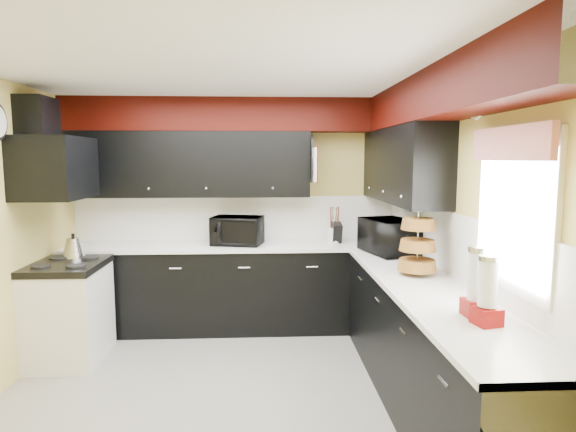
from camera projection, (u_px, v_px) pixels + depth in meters
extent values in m
plane|color=gray|center=(227.00, 394.00, 3.83)|extent=(3.60, 3.60, 0.00)
cube|color=#E0C666|center=(237.00, 213.00, 5.46)|extent=(3.60, 0.06, 2.50)
cube|color=#E0C666|center=(455.00, 237.00, 3.77)|extent=(0.06, 3.60, 2.50)
cube|color=white|center=(222.00, 71.00, 3.53)|extent=(3.60, 3.60, 0.06)
cube|color=black|center=(236.00, 288.00, 5.26)|extent=(3.60, 0.60, 0.90)
cube|color=black|center=(427.00, 351.00, 3.55)|extent=(0.60, 3.00, 0.90)
cube|color=white|center=(236.00, 246.00, 5.20)|extent=(3.62, 0.64, 0.04)
cube|color=white|center=(429.00, 289.00, 3.50)|extent=(0.64, 3.02, 0.04)
cube|color=white|center=(237.00, 218.00, 5.46)|extent=(3.60, 0.02, 0.50)
cube|color=white|center=(453.00, 245.00, 3.78)|extent=(0.02, 3.60, 0.50)
cube|color=black|center=(189.00, 164.00, 5.20)|extent=(2.60, 0.35, 0.70)
cube|color=black|center=(402.00, 165.00, 4.59)|extent=(0.35, 1.80, 0.70)
cube|color=black|center=(235.00, 115.00, 5.16)|extent=(3.60, 0.36, 0.35)
cube|color=black|center=(447.00, 94.00, 3.46)|extent=(0.36, 3.24, 0.35)
cube|color=white|center=(69.00, 314.00, 4.44)|extent=(0.60, 0.75, 0.86)
cube|color=black|center=(67.00, 266.00, 4.39)|extent=(0.62, 0.77, 0.06)
cube|color=black|center=(55.00, 168.00, 4.28)|extent=(0.50, 0.78, 0.55)
cube|color=black|center=(38.00, 120.00, 4.22)|extent=(0.24, 0.40, 0.40)
cube|color=red|center=(510.00, 143.00, 2.79)|extent=(0.04, 0.88, 0.20)
cube|color=white|center=(315.00, 165.00, 4.95)|extent=(0.03, 0.26, 0.35)
imported|color=black|center=(237.00, 231.00, 5.18)|extent=(0.60, 0.54, 0.30)
imported|color=black|center=(390.00, 236.00, 4.69)|extent=(0.55, 0.69, 0.33)
cylinder|color=silver|center=(334.00, 235.00, 5.30)|extent=(0.20, 0.20, 0.17)
cube|color=black|center=(337.00, 233.00, 5.27)|extent=(0.11, 0.15, 0.22)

